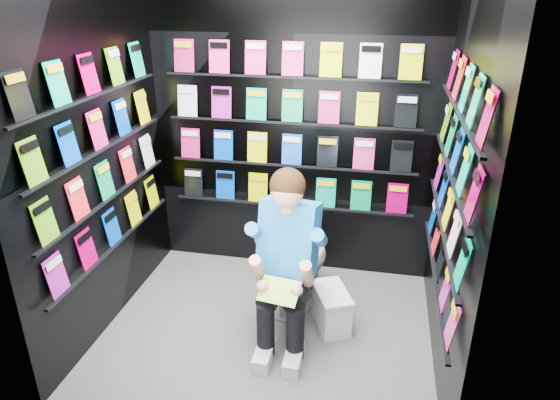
# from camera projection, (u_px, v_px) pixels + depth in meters

# --- Properties ---
(floor) EXTENTS (2.40, 2.40, 0.00)m
(floor) POSITION_uv_depth(u_px,v_px,m) (267.00, 330.00, 3.76)
(floor) COLOR #5E5E5B
(floor) RESTS_ON ground
(wall_back) EXTENTS (2.40, 0.04, 2.60)m
(wall_back) POSITION_uv_depth(u_px,v_px,m) (293.00, 128.00, 4.14)
(wall_back) COLOR black
(wall_back) RESTS_ON floor
(wall_front) EXTENTS (2.40, 0.04, 2.60)m
(wall_front) POSITION_uv_depth(u_px,v_px,m) (217.00, 238.00, 2.34)
(wall_front) COLOR black
(wall_front) RESTS_ON floor
(wall_left) EXTENTS (0.04, 2.00, 2.60)m
(wall_left) POSITION_uv_depth(u_px,v_px,m) (97.00, 156.00, 3.46)
(wall_left) COLOR black
(wall_left) RESTS_ON floor
(wall_right) EXTENTS (0.04, 2.00, 2.60)m
(wall_right) POSITION_uv_depth(u_px,v_px,m) (458.00, 181.00, 3.02)
(wall_right) COLOR black
(wall_right) RESTS_ON floor
(comics_back) EXTENTS (2.10, 0.06, 1.37)m
(comics_back) POSITION_uv_depth(u_px,v_px,m) (292.00, 128.00, 4.11)
(comics_back) COLOR #CE1B6C
(comics_back) RESTS_ON wall_back
(comics_left) EXTENTS (0.06, 1.70, 1.37)m
(comics_left) POSITION_uv_depth(u_px,v_px,m) (101.00, 155.00, 3.46)
(comics_left) COLOR #CE1B6C
(comics_left) RESTS_ON wall_left
(comics_right) EXTENTS (0.06, 1.70, 1.37)m
(comics_right) POSITION_uv_depth(u_px,v_px,m) (453.00, 180.00, 3.02)
(comics_right) COLOR #CE1B6C
(comics_right) RESTS_ON wall_right
(toilet) EXTENTS (0.53, 0.81, 0.73)m
(toilet) POSITION_uv_depth(u_px,v_px,m) (298.00, 263.00, 3.95)
(toilet) COLOR white
(toilet) RESTS_ON floor
(longbox) EXTENTS (0.34, 0.42, 0.28)m
(longbox) POSITION_uv_depth(u_px,v_px,m) (331.00, 310.00, 3.76)
(longbox) COLOR white
(longbox) RESTS_ON floor
(longbox_lid) EXTENTS (0.36, 0.45, 0.03)m
(longbox_lid) POSITION_uv_depth(u_px,v_px,m) (332.00, 293.00, 3.70)
(longbox_lid) COLOR white
(longbox_lid) RESTS_ON longbox
(reader) EXTENTS (0.65, 0.85, 1.44)m
(reader) POSITION_uv_depth(u_px,v_px,m) (289.00, 239.00, 3.45)
(reader) COLOR blue
(reader) RESTS_ON toilet
(held_comic) EXTENTS (0.28, 0.19, 0.11)m
(held_comic) POSITION_uv_depth(u_px,v_px,m) (279.00, 291.00, 3.21)
(held_comic) COLOR green
(held_comic) RESTS_ON reader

